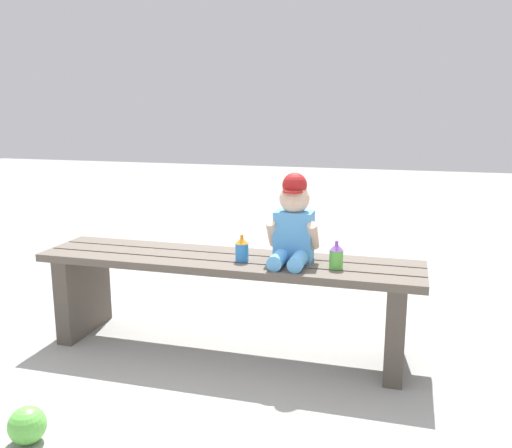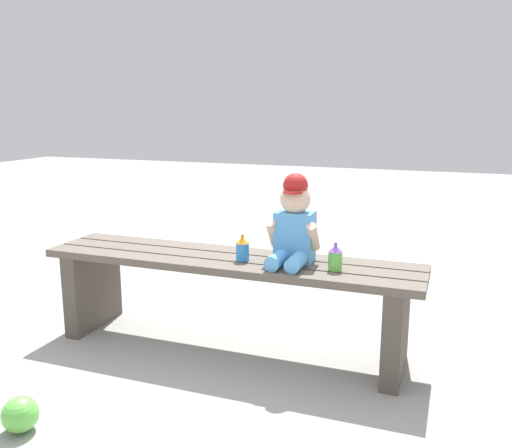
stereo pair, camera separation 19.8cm
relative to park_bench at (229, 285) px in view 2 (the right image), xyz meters
The scene contains 6 objects.
ground_plane 0.32m from the park_bench, ahead, with size 16.00×16.00×0.00m, color #999993.
park_bench is the anchor object (origin of this frame).
child_figure 0.44m from the park_bench, ahead, with size 0.23×0.27×0.40m.
sippy_cup_left 0.22m from the park_bench, 25.00° to the right, with size 0.06×0.06×0.12m.
sippy_cup_right 0.55m from the park_bench, ahead, with size 0.06×0.06×0.12m.
toy_ball 1.04m from the park_bench, 115.26° to the right, with size 0.13×0.13×0.13m, color #66CC4C.
Camera 2 is at (0.98, -2.28, 1.15)m, focal length 38.40 mm.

